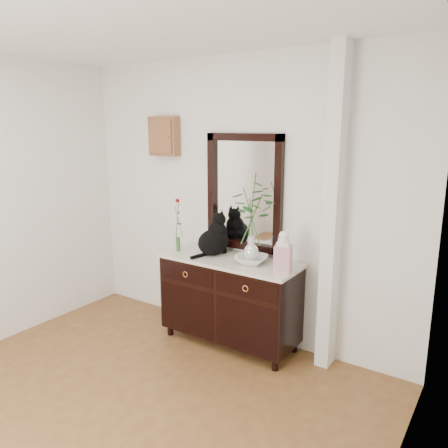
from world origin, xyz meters
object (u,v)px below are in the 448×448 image
Objects in this scene: sideboard at (230,297)px; ginger_jar at (283,251)px; cat at (213,234)px; lotus_bowl at (251,260)px.

ginger_jar reaches higher than sideboard.
cat reaches higher than lotus_bowl.
cat is 1.39× the size of lotus_bowl.
sideboard is 0.62m from cat.
lotus_bowl is at bearing -3.53° from sideboard.
ginger_jar reaches higher than lotus_bowl.
sideboard is at bearing 176.47° from lotus_bowl.
lotus_bowl is (0.23, -0.01, 0.41)m from sideboard.
lotus_bowl is (0.45, -0.05, -0.17)m from cat.
sideboard is 4.55× the size of lotus_bowl.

